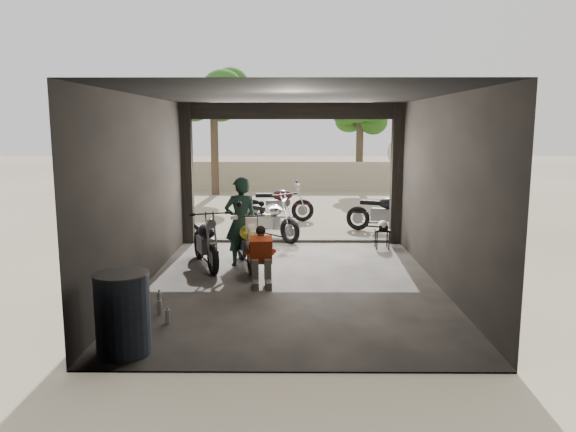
{
  "coord_description": "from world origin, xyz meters",
  "views": [
    {
      "loc": [
        0.01,
        -9.35,
        2.73
      ],
      "look_at": [
        -0.07,
        0.6,
        1.1
      ],
      "focal_mm": 35.0,
      "sensor_mm": 36.0,
      "label": 1
    }
  ],
  "objects_px": {
    "left_bike": "(205,238)",
    "oil_drum": "(123,315)",
    "sign_post": "(403,167)",
    "main_bike": "(247,239)",
    "outside_bike_a": "(270,216)",
    "outside_bike_c": "(385,209)",
    "helmet": "(383,225)",
    "rider": "(241,222)",
    "mechanic": "(261,258)",
    "outside_bike_b": "(278,201)",
    "stool": "(382,233)"
  },
  "relations": [
    {
      "from": "rider",
      "to": "sign_post",
      "type": "bearing_deg",
      "value": -153.7
    },
    {
      "from": "outside_bike_c",
      "to": "sign_post",
      "type": "relative_size",
      "value": 0.72
    },
    {
      "from": "rider",
      "to": "oil_drum",
      "type": "relative_size",
      "value": 1.75
    },
    {
      "from": "main_bike",
      "to": "mechanic",
      "type": "bearing_deg",
      "value": -88.59
    },
    {
      "from": "main_bike",
      "to": "outside_bike_b",
      "type": "bearing_deg",
      "value": 70.95
    },
    {
      "from": "outside_bike_c",
      "to": "stool",
      "type": "height_order",
      "value": "outside_bike_c"
    },
    {
      "from": "left_bike",
      "to": "oil_drum",
      "type": "bearing_deg",
      "value": -114.77
    },
    {
      "from": "helmet",
      "to": "main_bike",
      "type": "bearing_deg",
      "value": -127.95
    },
    {
      "from": "rider",
      "to": "stool",
      "type": "relative_size",
      "value": 3.93
    },
    {
      "from": "sign_post",
      "to": "left_bike",
      "type": "bearing_deg",
      "value": -156.11
    },
    {
      "from": "mechanic",
      "to": "outside_bike_b",
      "type": "bearing_deg",
      "value": 83.05
    },
    {
      "from": "sign_post",
      "to": "oil_drum",
      "type": "bearing_deg",
      "value": -137.08
    },
    {
      "from": "outside_bike_b",
      "to": "stool",
      "type": "bearing_deg",
      "value": -147.85
    },
    {
      "from": "main_bike",
      "to": "oil_drum",
      "type": "distance_m",
      "value": 4.3
    },
    {
      "from": "helmet",
      "to": "mechanic",
      "type": "bearing_deg",
      "value": -108.52
    },
    {
      "from": "outside_bike_c",
      "to": "helmet",
      "type": "distance_m",
      "value": 2.02
    },
    {
      "from": "outside_bike_c",
      "to": "main_bike",
      "type": "bearing_deg",
      "value": 160.74
    },
    {
      "from": "helmet",
      "to": "oil_drum",
      "type": "xyz_separation_m",
      "value": [
        -4.0,
        -5.77,
        -0.05
      ]
    },
    {
      "from": "outside_bike_b",
      "to": "oil_drum",
      "type": "bearing_deg",
      "value": 168.16
    },
    {
      "from": "rider",
      "to": "mechanic",
      "type": "xyz_separation_m",
      "value": [
        0.47,
        -1.41,
        -0.38
      ]
    },
    {
      "from": "outside_bike_b",
      "to": "oil_drum",
      "type": "height_order",
      "value": "outside_bike_b"
    },
    {
      "from": "outside_bike_a",
      "to": "sign_post",
      "type": "height_order",
      "value": "sign_post"
    },
    {
      "from": "outside_bike_c",
      "to": "outside_bike_b",
      "type": "bearing_deg",
      "value": 82.87
    },
    {
      "from": "left_bike",
      "to": "outside_bike_a",
      "type": "xyz_separation_m",
      "value": [
        1.15,
        2.62,
        0.01
      ]
    },
    {
      "from": "main_bike",
      "to": "stool",
      "type": "xyz_separation_m",
      "value": [
        2.86,
        1.66,
        -0.19
      ]
    },
    {
      "from": "outside_bike_a",
      "to": "rider",
      "type": "bearing_deg",
      "value": -143.48
    },
    {
      "from": "helmet",
      "to": "rider",
      "type": "bearing_deg",
      "value": -131.03
    },
    {
      "from": "outside_bike_b",
      "to": "outside_bike_a",
      "type": "bearing_deg",
      "value": 175.41
    },
    {
      "from": "main_bike",
      "to": "stool",
      "type": "height_order",
      "value": "main_bike"
    },
    {
      "from": "mechanic",
      "to": "left_bike",
      "type": "bearing_deg",
      "value": 125.02
    },
    {
      "from": "main_bike",
      "to": "outside_bike_c",
      "type": "height_order",
      "value": "outside_bike_c"
    },
    {
      "from": "outside_bike_c",
      "to": "helmet",
      "type": "relative_size",
      "value": 7.68
    },
    {
      "from": "sign_post",
      "to": "main_bike",
      "type": "bearing_deg",
      "value": -150.09
    },
    {
      "from": "rider",
      "to": "helmet",
      "type": "bearing_deg",
      "value": -170.83
    },
    {
      "from": "outside_bike_c",
      "to": "sign_post",
      "type": "distance_m",
      "value": 1.16
    },
    {
      "from": "outside_bike_b",
      "to": "mechanic",
      "type": "distance_m",
      "value": 6.45
    },
    {
      "from": "sign_post",
      "to": "rider",
      "type": "bearing_deg",
      "value": -152.07
    },
    {
      "from": "outside_bike_a",
      "to": "mechanic",
      "type": "relative_size",
      "value": 1.74
    },
    {
      "from": "outside_bike_a",
      "to": "oil_drum",
      "type": "height_order",
      "value": "outside_bike_a"
    },
    {
      "from": "outside_bike_c",
      "to": "mechanic",
      "type": "height_order",
      "value": "outside_bike_c"
    },
    {
      "from": "main_bike",
      "to": "left_bike",
      "type": "distance_m",
      "value": 0.8
    },
    {
      "from": "stool",
      "to": "sign_post",
      "type": "bearing_deg",
      "value": 68.66
    },
    {
      "from": "outside_bike_b",
      "to": "oil_drum",
      "type": "relative_size",
      "value": 1.78
    },
    {
      "from": "oil_drum",
      "to": "left_bike",
      "type": "bearing_deg",
      "value": 85.37
    },
    {
      "from": "mechanic",
      "to": "stool",
      "type": "distance_m",
      "value": 3.86
    },
    {
      "from": "outside_bike_c",
      "to": "mechanic",
      "type": "distance_m",
      "value": 5.66
    },
    {
      "from": "main_bike",
      "to": "outside_bike_a",
      "type": "relative_size",
      "value": 0.98
    },
    {
      "from": "left_bike",
      "to": "stool",
      "type": "height_order",
      "value": "left_bike"
    },
    {
      "from": "left_bike",
      "to": "mechanic",
      "type": "height_order",
      "value": "left_bike"
    },
    {
      "from": "left_bike",
      "to": "rider",
      "type": "height_order",
      "value": "rider"
    }
  ]
}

